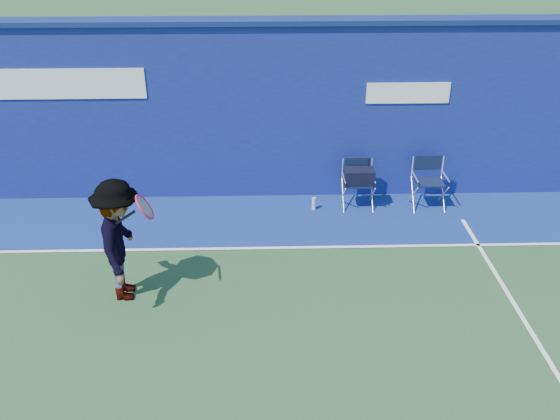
{
  "coord_description": "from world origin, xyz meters",
  "views": [
    {
      "loc": [
        1.2,
        -4.57,
        4.87
      ],
      "look_at": [
        1.39,
        2.6,
        1.0
      ],
      "focal_mm": 38.0,
      "sensor_mm": 36.0,
      "label": 1
    }
  ],
  "objects_px": {
    "directors_chair_left": "(358,188)",
    "water_bottle": "(314,204)",
    "tennis_player": "(120,241)",
    "directors_chair_right": "(428,192)"
  },
  "relations": [
    {
      "from": "directors_chair_left",
      "to": "water_bottle",
      "type": "distance_m",
      "value": 0.8
    },
    {
      "from": "water_bottle",
      "to": "tennis_player",
      "type": "relative_size",
      "value": 0.13
    },
    {
      "from": "directors_chair_right",
      "to": "water_bottle",
      "type": "distance_m",
      "value": 1.99
    },
    {
      "from": "directors_chair_left",
      "to": "water_bottle",
      "type": "relative_size",
      "value": 3.75
    },
    {
      "from": "water_bottle",
      "to": "tennis_player",
      "type": "bearing_deg",
      "value": -139.04
    },
    {
      "from": "directors_chair_right",
      "to": "water_bottle",
      "type": "bearing_deg",
      "value": -178.37
    },
    {
      "from": "directors_chair_left",
      "to": "tennis_player",
      "type": "relative_size",
      "value": 0.5
    },
    {
      "from": "tennis_player",
      "to": "water_bottle",
      "type": "bearing_deg",
      "value": 40.96
    },
    {
      "from": "directors_chair_left",
      "to": "directors_chair_right",
      "type": "xyz_separation_m",
      "value": [
        1.22,
        -0.03,
        -0.09
      ]
    },
    {
      "from": "directors_chair_left",
      "to": "water_bottle",
      "type": "height_order",
      "value": "directors_chair_left"
    }
  ]
}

